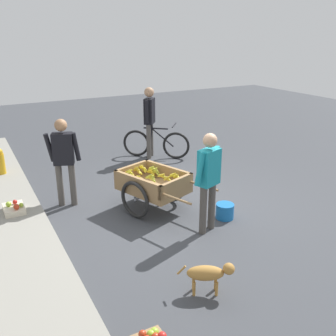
{
  "coord_description": "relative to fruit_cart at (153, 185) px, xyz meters",
  "views": [
    {
      "loc": [
        -5.25,
        3.05,
        2.93
      ],
      "look_at": [
        0.07,
        0.15,
        0.75
      ],
      "focal_mm": 40.77,
      "sensor_mm": 36.0,
      "label": 1
    }
  ],
  "objects": [
    {
      "name": "fire_hydrant",
      "position": [
        2.79,
        2.16,
        -0.11
      ],
      "size": [
        0.25,
        0.25,
        0.67
      ],
      "color": "gold",
      "rests_on": "ground"
    },
    {
      "name": "bystander_person",
      "position": [
        0.87,
        1.27,
        0.49
      ],
      "size": [
        0.31,
        0.56,
        1.56
      ],
      "color": "#4C4742",
      "rests_on": "ground"
    },
    {
      "name": "plastic_bucket",
      "position": [
        -0.89,
        -0.88,
        -0.32
      ],
      "size": [
        0.3,
        0.3,
        0.25
      ],
      "primitive_type": "cylinder",
      "color": "#1966B2",
      "rests_on": "ground"
    },
    {
      "name": "dog",
      "position": [
        -2.35,
        0.44,
        -0.17
      ],
      "size": [
        0.39,
        0.6,
        0.4
      ],
      "color": "#AD7A38",
      "rests_on": "ground"
    },
    {
      "name": "cyclist_person",
      "position": [
        2.64,
        -1.23,
        0.58
      ],
      "size": [
        0.41,
        0.39,
        1.7
      ],
      "color": "#4C4742",
      "rests_on": "ground"
    },
    {
      "name": "fruit_cart",
      "position": [
        0.0,
        0.0,
        0.0
      ],
      "size": [
        1.81,
        1.27,
        0.73
      ],
      "color": "#937047",
      "rests_on": "ground"
    },
    {
      "name": "apple_crate",
      "position": [
        0.77,
        2.18,
        -0.32
      ],
      "size": [
        0.44,
        0.32,
        0.31
      ],
      "color": "beige",
      "rests_on": "ground"
    },
    {
      "name": "vendor_person",
      "position": [
        -1.09,
        -0.39,
        0.48
      ],
      "size": [
        0.3,
        0.56,
        1.56
      ],
      "color": "#4C4742",
      "rests_on": "ground"
    },
    {
      "name": "ground_plane",
      "position": [
        -0.18,
        -0.39,
        -0.44
      ],
      "size": [
        24.0,
        24.0,
        0.0
      ],
      "primitive_type": "plane",
      "color": "#3D3F44"
    },
    {
      "name": "bicycle",
      "position": [
        2.54,
        -1.34,
        -0.09
      ],
      "size": [
        1.12,
        1.3,
        0.85
      ],
      "color": "black",
      "rests_on": "ground"
    }
  ]
}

